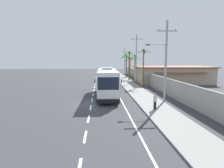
{
  "coord_description": "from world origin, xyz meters",
  "views": [
    {
      "loc": [
        0.99,
        -20.64,
        5.02
      ],
      "look_at": [
        2.64,
        4.3,
        1.7
      ],
      "focal_mm": 29.66,
      "sensor_mm": 36.0,
      "label": 1
    }
  ],
  "objects": [
    {
      "name": "pedestrian_near_kerb",
      "position": [
        6.41,
        -3.12,
        0.96
      ],
      "size": [
        0.36,
        0.36,
        1.57
      ],
      "rotation": [
        0.0,
        0.0,
        2.62
      ],
      "color": "black",
      "rests_on": "sidewalk_kerb"
    },
    {
      "name": "palm_farthest",
      "position": [
        8.24,
        29.82,
        4.52
      ],
      "size": [
        3.7,
        3.7,
        6.43
      ],
      "color": "brown",
      "rests_on": "ground"
    },
    {
      "name": "utility_pole_mid",
      "position": [
        8.81,
        18.82,
        5.4
      ],
      "size": [
        2.55,
        0.24,
        10.29
      ],
      "color": "#9E9E99",
      "rests_on": "ground"
    },
    {
      "name": "lane_markings",
      "position": [
        2.19,
        14.95,
        0.0
      ],
      "size": [
        3.77,
        71.75,
        0.01
      ],
      "color": "white",
      "rests_on": "ground"
    },
    {
      "name": "palm_fourth",
      "position": [
        7.97,
        23.16,
        4.92
      ],
      "size": [
        3.53,
        3.56,
        6.99
      ],
      "color": "brown",
      "rests_on": "ground"
    },
    {
      "name": "palm_nearest",
      "position": [
        9.78,
        32.94,
        4.05
      ],
      "size": [
        3.81,
        4.03,
        5.66
      ],
      "color": "brown",
      "rests_on": "ground"
    },
    {
      "name": "coach_bus_foreground",
      "position": [
        2.0,
        4.32,
        2.03
      ],
      "size": [
        3.04,
        11.32,
        3.9
      ],
      "color": "white",
      "rests_on": "ground"
    },
    {
      "name": "sidewalk_kerb",
      "position": [
        6.8,
        10.0,
        0.07
      ],
      "size": [
        3.2,
        90.0,
        0.14
      ],
      "primitive_type": "cube",
      "color": "gray",
      "rests_on": "ground"
    },
    {
      "name": "utility_pole_far",
      "position": [
        8.84,
        37.36,
        4.57
      ],
      "size": [
        1.92,
        0.24,
        8.82
      ],
      "color": "#9E9E99",
      "rests_on": "ground"
    },
    {
      "name": "roadside_building",
      "position": [
        16.64,
        18.37,
        1.79
      ],
      "size": [
        15.75,
        9.65,
        3.54
      ],
      "color": "tan",
      "rests_on": "ground"
    },
    {
      "name": "palm_third",
      "position": [
        9.98,
        26.31,
        4.45
      ],
      "size": [
        3.55,
        3.47,
        6.14
      ],
      "color": "brown",
      "rests_on": "ground"
    },
    {
      "name": "boundary_wall",
      "position": [
        10.6,
        14.0,
        1.19
      ],
      "size": [
        0.24,
        60.0,
        2.38
      ],
      "primitive_type": "cube",
      "color": "#9E998E",
      "rests_on": "ground"
    },
    {
      "name": "utility_pole_nearest",
      "position": [
        8.49,
        0.28,
        4.99
      ],
      "size": [
        3.54,
        0.24,
        9.36
      ],
      "color": "#9E9E99",
      "rests_on": "ground"
    },
    {
      "name": "ground_plane",
      "position": [
        0.0,
        0.0,
        0.0
      ],
      "size": [
        160.0,
        160.0,
        0.0
      ],
      "primitive_type": "plane",
      "color": "#3A3A3F"
    },
    {
      "name": "motorcycle_beside_bus",
      "position": [
        4.16,
        14.06,
        0.68
      ],
      "size": [
        0.56,
        1.96,
        1.67
      ],
      "color": "black",
      "rests_on": "ground"
    },
    {
      "name": "palm_second",
      "position": [
        9.16,
        13.69,
        5.14
      ],
      "size": [
        2.49,
        2.62,
        6.98
      ],
      "color": "brown",
      "rests_on": "ground"
    }
  ]
}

